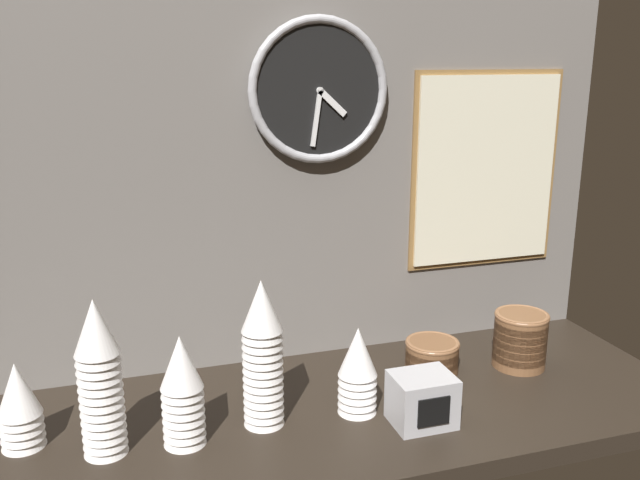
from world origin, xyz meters
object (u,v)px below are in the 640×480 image
at_px(menu_board, 486,170).
at_px(napkin_dispenser, 422,400).
at_px(cup_stack_far_left, 19,405).
at_px(cup_stack_center_left, 182,391).
at_px(cup_stack_center, 263,354).
at_px(bowl_stack_right, 432,355).
at_px(cup_stack_left, 100,378).
at_px(cup_stack_center_right, 358,370).
at_px(bowl_stack_far_right, 520,338).
at_px(wall_clock, 319,91).

bearing_deg(menu_board, napkin_dispenser, -132.17).
bearing_deg(cup_stack_far_left, cup_stack_center_left, -15.73).
bearing_deg(cup_stack_center, menu_board, 23.69).
bearing_deg(bowl_stack_right, napkin_dispenser, -121.43).
height_order(cup_stack_left, menu_board, menu_board).
relative_size(cup_stack_center_right, bowl_stack_far_right, 1.41).
bearing_deg(cup_stack_center_left, bowl_stack_far_right, 6.97).
bearing_deg(menu_board, wall_clock, -178.82).
relative_size(bowl_stack_right, wall_clock, 0.39).
relative_size(cup_stack_far_left, menu_board, 0.35).
xyz_separation_m(cup_stack_center_left, napkin_dispenser, (0.45, -0.07, -0.06)).
height_order(cup_stack_left, napkin_dispenser, cup_stack_left).
bearing_deg(wall_clock, cup_stack_far_left, -161.81).
distance_m(cup_stack_far_left, cup_stack_center_left, 0.30).
bearing_deg(wall_clock, cup_stack_center, -126.48).
bearing_deg(wall_clock, bowl_stack_right, -35.94).
height_order(cup_stack_left, wall_clock, wall_clock).
relative_size(cup_stack_center_right, bowl_stack_right, 1.48).
xyz_separation_m(menu_board, napkin_dispenser, (-0.33, -0.37, -0.38)).
xyz_separation_m(cup_stack_center_right, bowl_stack_right, (0.23, 0.12, -0.05)).
xyz_separation_m(cup_stack_center, bowl_stack_far_right, (0.62, 0.07, -0.08)).
xyz_separation_m(cup_stack_center_left, bowl_stack_far_right, (0.78, 0.10, -0.04)).
height_order(wall_clock, menu_board, wall_clock).
xyz_separation_m(bowl_stack_far_right, napkin_dispenser, (-0.33, -0.16, -0.02)).
relative_size(bowl_stack_far_right, wall_clock, 0.41).
bearing_deg(wall_clock, cup_stack_center_left, -140.59).
bearing_deg(cup_stack_left, napkin_dispenser, -7.77).
height_order(cup_stack_far_left, cup_stack_center, cup_stack_center).
xyz_separation_m(wall_clock, menu_board, (0.43, 0.01, -0.20)).
height_order(cup_stack_far_left, napkin_dispenser, cup_stack_far_left).
height_order(cup_stack_far_left, bowl_stack_far_right, cup_stack_far_left).
bearing_deg(cup_stack_center_left, bowl_stack_right, 12.89).
relative_size(cup_stack_center_left, wall_clock, 0.68).
relative_size(cup_stack_center_right, wall_clock, 0.58).
relative_size(cup_stack_center_left, cup_stack_center, 0.73).
height_order(cup_stack_center_left, napkin_dispenser, cup_stack_center_left).
bearing_deg(cup_stack_center_right, wall_clock, 88.50).
bearing_deg(cup_stack_far_left, wall_clock, 18.19).
distance_m(bowl_stack_right, bowl_stack_far_right, 0.21).
xyz_separation_m(cup_stack_far_left, bowl_stack_far_right, (1.06, 0.01, -0.02)).
relative_size(cup_stack_center, bowl_stack_far_right, 2.28).
bearing_deg(cup_stack_center_right, cup_stack_center, 176.18).
xyz_separation_m(cup_stack_center_right, cup_stack_center, (-0.19, 0.01, 0.06)).
relative_size(bowl_stack_right, bowl_stack_far_right, 0.95).
bearing_deg(cup_stack_left, cup_stack_center_left, -4.93).
relative_size(cup_stack_left, bowl_stack_far_right, 2.28).
bearing_deg(cup_stack_center_right, menu_board, 33.34).
bearing_deg(napkin_dispenser, bowl_stack_right, 58.57).
bearing_deg(cup_stack_center_right, cup_stack_left, 179.88).
distance_m(cup_stack_center_right, napkin_dispenser, 0.14).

